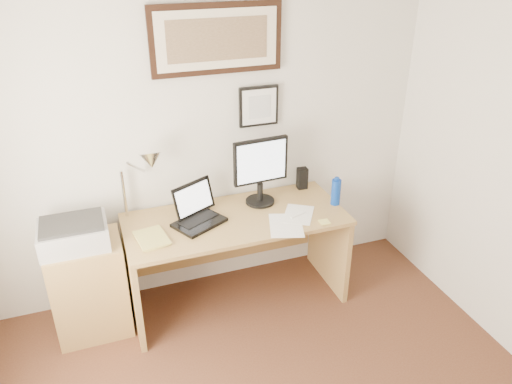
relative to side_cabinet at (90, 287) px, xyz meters
name	(u,v)px	position (x,y,z in m)	size (l,w,h in m)	color
wall_back	(200,138)	(0.92, 0.32, 0.89)	(3.50, 0.02, 2.50)	silver
side_cabinet	(90,287)	(0.00, 0.00, 0.00)	(0.50, 0.40, 0.73)	olive
water_bottle	(336,192)	(1.84, -0.11, 0.49)	(0.07, 0.07, 0.20)	#0C369E
bottle_cap	(337,179)	(1.84, -0.11, 0.60)	(0.04, 0.04, 0.02)	#0C369E
speaker	(302,178)	(1.72, 0.22, 0.47)	(0.08, 0.07, 0.17)	black
paper_sheet_a	(286,225)	(1.37, -0.28, 0.39)	(0.23, 0.33, 0.00)	white
paper_sheet_b	(298,214)	(1.51, -0.17, 0.39)	(0.20, 0.29, 0.00)	white
sticky_pad	(324,222)	(1.64, -0.33, 0.39)	(0.07, 0.07, 0.01)	#EBE16F
marker_pen	(298,215)	(1.51, -0.18, 0.39)	(0.02, 0.02, 0.14)	white
book	(138,242)	(0.35, -0.16, 0.40)	(0.19, 0.26, 0.02)	#C6BC5D
desk	(233,239)	(1.07, 0.04, 0.15)	(1.60, 0.70, 0.75)	olive
laptop	(197,214)	(0.80, 0.00, 0.44)	(0.41, 0.43, 0.26)	black
lcd_monitor	(261,168)	(1.32, 0.10, 0.68)	(0.42, 0.22, 0.52)	black
printer	(73,234)	(-0.04, -0.01, 0.45)	(0.44, 0.34, 0.18)	#ABACAE
desk_lamp	(148,163)	(0.51, 0.13, 0.82)	(0.29, 0.27, 0.53)	silver
picture_large	(217,39)	(1.07, 0.29, 1.59)	(0.92, 0.04, 0.47)	black
picture_small	(259,106)	(1.37, 0.29, 1.09)	(0.30, 0.03, 0.30)	black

